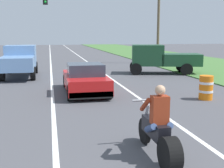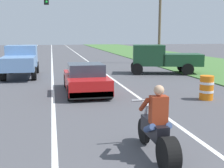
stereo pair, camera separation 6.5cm
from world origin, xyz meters
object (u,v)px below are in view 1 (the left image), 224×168
(motorcycle_with_rider, at_px, (159,132))
(traffic_light_mast_near, at_px, (4,14))
(pickup_truck_right_shoulder_dark_green, at_px, (161,58))
(construction_barrel_nearest, at_px, (206,87))
(sports_car_red, at_px, (85,79))
(pickup_truck_left_lane_light_blue, at_px, (20,60))

(motorcycle_with_rider, xyz_separation_m, traffic_light_mast_near, (-5.09, 14.86, 3.40))
(pickup_truck_right_shoulder_dark_green, distance_m, construction_barrel_nearest, 8.30)
(motorcycle_with_rider, distance_m, sports_car_red, 7.64)
(pickup_truck_right_shoulder_dark_green, xyz_separation_m, construction_barrel_nearest, (-1.23, -8.19, -0.60))
(pickup_truck_left_lane_light_blue, height_order, pickup_truck_right_shoulder_dark_green, same)
(motorcycle_with_rider, distance_m, construction_barrel_nearest, 6.55)
(traffic_light_mast_near, height_order, construction_barrel_nearest, traffic_light_mast_near)
(sports_car_red, distance_m, pickup_truck_left_lane_light_blue, 6.98)
(motorcycle_with_rider, height_order, pickup_truck_left_lane_light_blue, pickup_truck_left_lane_light_blue)
(sports_car_red, bearing_deg, pickup_truck_left_lane_light_blue, 119.62)
(pickup_truck_left_lane_light_blue, relative_size, pickup_truck_right_shoulder_dark_green, 0.93)
(pickup_truck_left_lane_light_blue, height_order, construction_barrel_nearest, pickup_truck_left_lane_light_blue)
(construction_barrel_nearest, bearing_deg, sports_car_red, 152.44)
(motorcycle_with_rider, bearing_deg, traffic_light_mast_near, 108.91)
(traffic_light_mast_near, bearing_deg, pickup_truck_right_shoulder_dark_green, -8.36)
(sports_car_red, height_order, traffic_light_mast_near, traffic_light_mast_near)
(pickup_truck_right_shoulder_dark_green, bearing_deg, sports_car_red, -136.10)
(traffic_light_mast_near, bearing_deg, motorcycle_with_rider, -71.09)
(sports_car_red, relative_size, pickup_truck_left_lane_light_blue, 0.90)
(motorcycle_with_rider, distance_m, traffic_light_mast_near, 16.07)
(motorcycle_with_rider, bearing_deg, pickup_truck_right_shoulder_dark_green, 68.40)
(sports_car_red, bearing_deg, pickup_truck_right_shoulder_dark_green, 43.90)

